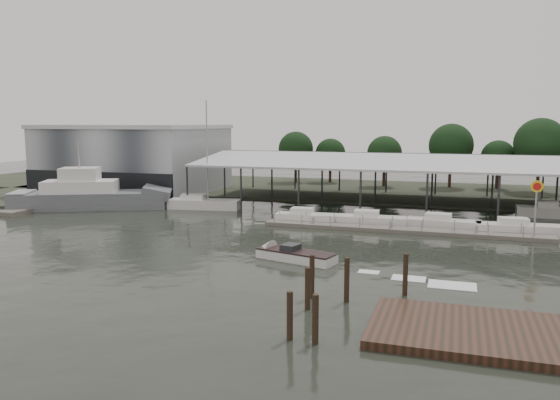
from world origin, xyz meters
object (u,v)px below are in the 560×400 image
(grey_trawler, at_px, (91,196))
(speedboat_underway, at_px, (290,255))
(shell_fuel_sign, at_px, (536,198))
(white_sailboat, at_px, (203,204))

(grey_trawler, xyz_separation_m, speedboat_underway, (31.62, -17.33, -1.19))
(shell_fuel_sign, relative_size, grey_trawler, 0.28)
(white_sailboat, xyz_separation_m, speedboat_underway, (17.99, -21.39, -0.27))
(white_sailboat, bearing_deg, grey_trawler, -172.28)
(grey_trawler, relative_size, white_sailboat, 1.45)
(grey_trawler, xyz_separation_m, white_sailboat, (13.64, 4.06, -0.92))
(white_sailboat, bearing_deg, shell_fuel_sign, -20.23)
(speedboat_underway, bearing_deg, grey_trawler, -13.36)
(grey_trawler, bearing_deg, white_sailboat, -8.98)
(speedboat_underway, bearing_deg, white_sailboat, -34.58)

